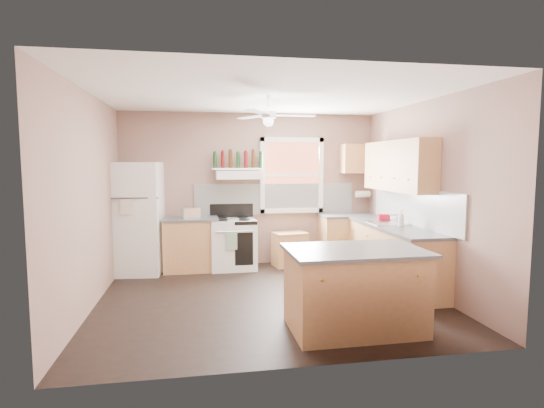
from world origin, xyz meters
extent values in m
plane|color=black|center=(0.00, 0.00, 0.00)|extent=(4.50, 4.50, 0.00)
plane|color=white|center=(0.00, 0.00, 2.70)|extent=(4.50, 4.50, 0.00)
cube|color=#866559|center=(0.00, 2.02, 1.35)|extent=(4.50, 0.05, 2.70)
cube|color=#866559|center=(2.27, 0.00, 1.35)|extent=(0.05, 4.00, 2.70)
cube|color=#866559|center=(-2.27, 0.00, 1.35)|extent=(0.05, 4.00, 2.70)
cube|color=white|center=(0.45, 1.99, 1.18)|extent=(2.90, 0.03, 0.55)
cube|color=white|center=(2.23, 0.30, 1.18)|extent=(0.03, 2.60, 0.55)
cube|color=brown|center=(0.75, 1.98, 1.60)|extent=(1.00, 0.02, 1.20)
cube|color=white|center=(0.75, 1.96, 1.60)|extent=(1.16, 0.07, 1.36)
cube|color=white|center=(-1.92, 1.66, 0.92)|extent=(0.84, 0.82, 1.84)
cube|color=#AD7348|center=(-1.06, 1.70, 0.43)|extent=(0.90, 0.60, 0.86)
cube|color=#444447|center=(-1.06, 1.70, 0.88)|extent=(0.92, 0.62, 0.04)
cube|color=silver|center=(-1.05, 1.61, 0.99)|extent=(0.32, 0.24, 0.18)
cube|color=white|center=(-0.34, 1.68, 0.43)|extent=(0.77, 0.65, 0.86)
cube|color=white|center=(-0.23, 1.75, 1.62)|extent=(0.78, 0.50, 0.14)
cube|color=white|center=(-0.23, 1.87, 1.72)|extent=(0.90, 0.26, 0.03)
cube|color=#AD7348|center=(0.66, 1.70, 0.29)|extent=(0.63, 0.48, 0.57)
cube|color=#AD7348|center=(1.75, 1.70, 0.43)|extent=(1.00, 0.60, 0.86)
cube|color=#AD7348|center=(1.95, 0.30, 0.43)|extent=(0.60, 2.20, 0.86)
cube|color=#444447|center=(1.75, 1.70, 0.88)|extent=(1.02, 0.62, 0.04)
cube|color=#444447|center=(1.94, 0.30, 0.88)|extent=(0.62, 2.22, 0.04)
cube|color=silver|center=(1.94, 0.50, 0.90)|extent=(0.55, 0.45, 0.03)
cylinder|color=silver|center=(2.10, 0.50, 0.97)|extent=(0.03, 0.03, 0.14)
cube|color=#AD7348|center=(2.08, 0.50, 1.78)|extent=(0.33, 1.80, 0.76)
cube|color=#AD7348|center=(1.95, 1.83, 1.90)|extent=(0.60, 0.33, 0.52)
cylinder|color=white|center=(2.07, 1.86, 1.25)|extent=(0.26, 0.12, 0.12)
cube|color=#AD7348|center=(0.75, -1.24, 0.43)|extent=(1.40, 0.90, 0.86)
cube|color=#444447|center=(0.75, -1.24, 0.88)|extent=(1.48, 0.98, 0.04)
cylinder|color=white|center=(0.00, 0.00, 2.45)|extent=(0.20, 0.20, 0.08)
imported|color=silver|center=(1.98, 0.15, 1.02)|extent=(0.13, 0.13, 0.24)
cube|color=#A30E1E|center=(2.03, 0.85, 0.95)|extent=(0.20, 0.15, 0.10)
cylinder|color=#143819|center=(-0.63, 1.87, 1.87)|extent=(0.06, 0.06, 0.27)
cylinder|color=#590F0F|center=(-0.50, 1.87, 1.88)|extent=(0.06, 0.06, 0.29)
cylinder|color=#3F230F|center=(-0.36, 1.87, 1.89)|extent=(0.06, 0.06, 0.31)
cylinder|color=#143819|center=(-0.23, 1.87, 1.87)|extent=(0.06, 0.06, 0.27)
cylinder|color=#590F0F|center=(-0.10, 1.87, 1.88)|extent=(0.06, 0.06, 0.29)
cylinder|color=#3F230F|center=(0.04, 1.87, 1.89)|extent=(0.06, 0.06, 0.31)
cylinder|color=#143819|center=(0.17, 1.87, 1.87)|extent=(0.06, 0.06, 0.27)
camera|label=1|loc=(-0.90, -5.54, 1.83)|focal=28.00mm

